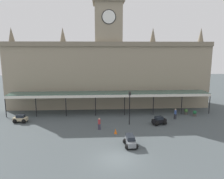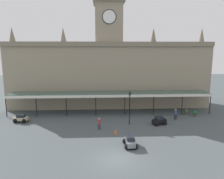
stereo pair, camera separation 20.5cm
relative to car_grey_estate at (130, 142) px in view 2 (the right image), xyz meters
name	(u,v)px [view 2 (the right image)]	position (x,y,z in m)	size (l,w,h in m)	color
ground_plane	(116,159)	(-1.73, -2.91, -0.56)	(140.00, 140.00, 0.00)	#454D50
station_building	(109,71)	(-1.73, 18.35, 6.17)	(36.83, 6.16, 19.72)	gray
entrance_canopy	(110,94)	(-1.73, 13.05, 2.86)	(33.68, 3.26, 3.57)	#38564C
car_grey_estate	(130,142)	(0.00, 0.00, 0.00)	(1.61, 2.29, 1.27)	slate
car_beige_sedan	(21,119)	(-15.33, 9.09, -0.06)	(2.11, 1.62, 1.19)	tan
car_black_sedan	(159,121)	(5.20, 7.03, -0.06)	(2.22, 1.88, 1.19)	black
pedestrian_beside_cars	(99,123)	(-3.52, 5.40, 0.34)	(0.37, 0.34, 1.67)	#3F384C
pedestrian_crossing_forecourt	(176,114)	(8.36, 9.29, 0.34)	(0.37, 0.34, 1.67)	black
victorian_lamppost	(130,104)	(0.85, 7.25, 2.51)	(0.30, 0.30, 4.94)	black
traffic_cone	(115,131)	(-1.40, 3.83, -0.22)	(0.40, 0.40, 0.69)	orange
planter_forecourt_centre	(186,112)	(11.00, 11.60, -0.07)	(0.60, 0.60, 0.96)	#47423D
planter_by_canopy	(195,113)	(12.06, 10.61, -0.07)	(0.60, 0.60, 0.96)	#47423D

